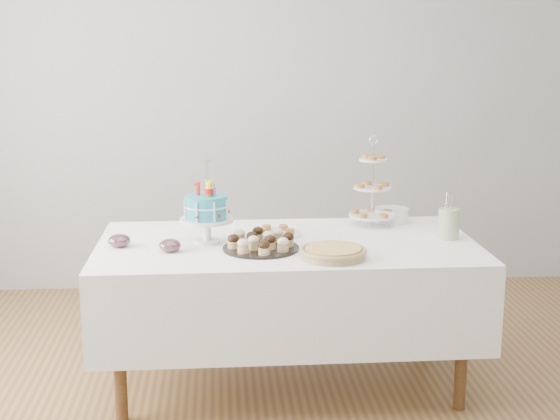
{
  "coord_description": "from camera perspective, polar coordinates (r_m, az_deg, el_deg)",
  "views": [
    {
      "loc": [
        -0.34,
        -3.53,
        1.79
      ],
      "look_at": [
        -0.04,
        0.3,
        0.94
      ],
      "focal_mm": 50.0,
      "sensor_mm": 36.0,
      "label": 1
    }
  ],
  "objects": [
    {
      "name": "utensil_pitcher",
      "position": [
        4.12,
        12.24,
        -0.89
      ],
      "size": [
        0.11,
        0.11,
        0.24
      ],
      "rotation": [
        0.0,
        0.0,
        0.21
      ],
      "color": "beige",
      "rests_on": "table"
    },
    {
      "name": "table",
      "position": [
        4.04,
        0.51,
        -5.46
      ],
      "size": [
        1.92,
        1.02,
        0.77
      ],
      "color": "white",
      "rests_on": "floor"
    },
    {
      "name": "cupcake_tray",
      "position": [
        3.82,
        -1.4,
        -2.3
      ],
      "size": [
        0.38,
        0.38,
        0.09
      ],
      "color": "black",
      "rests_on": "table"
    },
    {
      "name": "walls",
      "position": [
        3.57,
        0.96,
        5.45
      ],
      "size": [
        5.04,
        4.04,
        2.7
      ],
      "color": "#A9ACAF",
      "rests_on": "floor"
    },
    {
      "name": "plate_stack",
      "position": [
        4.44,
        8.13,
        -0.36
      ],
      "size": [
        0.2,
        0.2,
        0.08
      ],
      "color": "white",
      "rests_on": "table"
    },
    {
      "name": "jam_bowl_a",
      "position": [
        3.82,
        -8.05,
        -2.6
      ],
      "size": [
        0.11,
        0.11,
        0.06
      ],
      "color": "silver",
      "rests_on": "table"
    },
    {
      "name": "pie",
      "position": [
        3.69,
        3.92,
        -3.09
      ],
      "size": [
        0.32,
        0.32,
        0.05
      ],
      "color": "tan",
      "rests_on": "table"
    },
    {
      "name": "jam_bowl_b",
      "position": [
        3.95,
        -11.67,
        -2.22
      ],
      "size": [
        0.11,
        0.11,
        0.07
      ],
      "color": "silver",
      "rests_on": "table"
    },
    {
      "name": "tiered_stand",
      "position": [
        4.31,
        6.78,
        1.59
      ],
      "size": [
        0.26,
        0.26,
        0.5
      ],
      "color": "silver",
      "rests_on": "table"
    },
    {
      "name": "pastry_plate",
      "position": [
        4.1,
        -0.32,
        -1.62
      ],
      "size": [
        0.26,
        0.26,
        0.04
      ],
      "color": "white",
      "rests_on": "table"
    },
    {
      "name": "birthday_cake",
      "position": [
        3.94,
        -5.37,
        -0.8
      ],
      "size": [
        0.27,
        0.27,
        0.42
      ],
      "rotation": [
        0.0,
        0.0,
        -0.42
      ],
      "color": "white",
      "rests_on": "table"
    },
    {
      "name": "floor",
      "position": [
        3.97,
        0.89,
        -14.28
      ],
      "size": [
        5.0,
        5.0,
        0.0
      ],
      "primitive_type": "plane",
      "color": "brown",
      "rests_on": "ground"
    }
  ]
}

